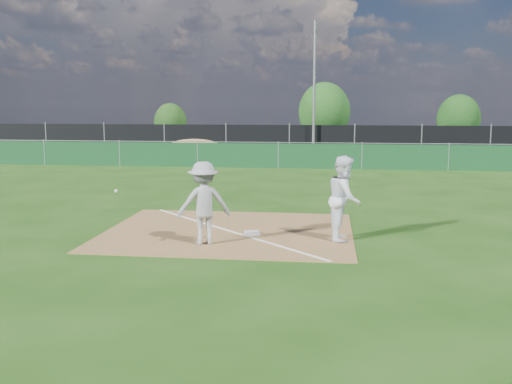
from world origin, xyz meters
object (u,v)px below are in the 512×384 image
tree_mid (324,112)px  tree_right (458,119)px  car_mid (290,138)px  car_left (192,137)px  runner (344,198)px  car_right (338,138)px  tree_left (170,122)px  play_at_first (204,203)px  light_pole (314,89)px  first_base (252,233)px

tree_mid → tree_right: (10.16, -0.23, -0.50)m
car_mid → car_left: bearing=108.9°
runner → tree_mid: (-0.70, 32.52, 1.48)m
car_mid → tree_mid: bearing=-0.4°
car_left → car_right: 10.37m
tree_left → car_right: bearing=-18.8°
runner → tree_right: tree_right is taller
tree_right → play_at_first: bearing=-110.8°
car_left → tree_mid: (9.24, 6.10, 1.70)m
car_mid → tree_left: size_ratio=1.51×
light_pole → runner: 22.44m
first_base → car_left: size_ratio=0.08×
play_at_first → car_left: 28.10m
car_mid → tree_mid: (2.28, 6.21, 1.67)m
car_mid → first_base: bearing=-158.4°
car_left → light_pole: bearing=-125.4°
light_pole → tree_right: size_ratio=2.10×
first_base → tree_mid: size_ratio=0.07×
car_right → tree_left: (-13.48, 4.60, 0.95)m
tree_left → tree_mid: size_ratio=0.66×
first_base → car_left: car_left is taller
tree_mid → tree_right: 10.18m
light_pole → car_left: size_ratio=1.81×
light_pole → tree_right: (10.73, 10.09, -2.04)m
first_base → tree_mid: tree_mid is taller
car_mid → tree_right: size_ratio=1.24×
first_base → car_left: bearing=106.5°
play_at_first → tree_right: size_ratio=0.73×
car_mid → light_pole: bearing=-137.6°
car_right → tree_right: size_ratio=1.18×
car_left → car_mid: size_ratio=0.93×
runner → tree_right: 33.66m
light_pole → play_at_first: (-1.83, -23.03, -3.06)m
car_mid → car_right: bearing=-44.4°
tree_left → play_at_first: bearing=-73.2°
first_base → runner: 2.34m
runner → tree_mid: size_ratio=0.41×
car_mid → tree_left: 11.94m
car_mid → tree_mid: 6.82m
tree_left → light_pole: bearing=-40.9°
car_left → car_right: size_ratio=0.98×
play_at_first → runner: bearing=15.0°
light_pole → car_right: size_ratio=1.78×
play_at_first → car_left: size_ratio=0.63×
play_at_first → tree_right: 35.44m
light_pole → play_at_first: 23.30m
car_right → tree_right: tree_right is taller
runner → tree_mid: tree_mid is taller
play_at_first → runner: size_ratio=1.43×
tree_mid → play_at_first: bearing=-94.1°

